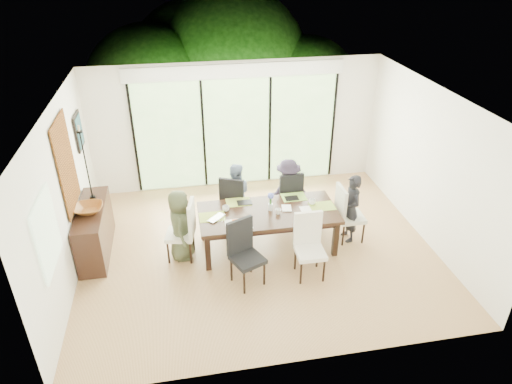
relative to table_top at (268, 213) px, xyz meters
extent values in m
cube|color=#97663C|center=(-0.17, -0.02, -0.71)|extent=(6.00, 5.00, 0.01)
cube|color=white|center=(-0.17, -0.02, 2.00)|extent=(6.00, 5.00, 0.01)
cube|color=white|center=(-0.17, 2.49, 0.65)|extent=(6.00, 0.02, 2.70)
cube|color=beige|center=(-0.17, -2.53, 0.65)|extent=(6.00, 0.02, 2.70)
cube|color=white|center=(-3.18, -0.02, 0.65)|extent=(0.02, 5.00, 2.70)
cube|color=white|center=(2.84, -0.02, 0.65)|extent=(0.02, 5.00, 2.70)
cube|color=#598C3F|center=(-0.17, 2.45, 0.50)|extent=(4.20, 0.02, 2.30)
cube|color=white|center=(-0.17, 2.44, 1.80)|extent=(4.40, 0.06, 0.28)
cube|color=black|center=(-2.27, 2.44, 0.50)|extent=(0.05, 0.04, 2.30)
cube|color=black|center=(-0.87, 2.44, 0.50)|extent=(0.05, 0.04, 2.30)
cube|color=black|center=(0.53, 2.44, 0.50)|extent=(0.05, 0.04, 2.30)
cube|color=black|center=(1.93, 2.44, 0.50)|extent=(0.05, 0.04, 2.30)
cube|color=#8CAD7F|center=(-3.14, -1.22, 0.80)|extent=(0.02, 0.90, 1.00)
cube|color=brown|center=(-0.17, 3.38, -0.75)|extent=(6.00, 1.80, 0.10)
cube|color=brown|center=(-0.17, 4.18, -0.15)|extent=(6.00, 0.08, 0.06)
sphere|color=#14380F|center=(-1.97, 5.18, 0.74)|extent=(3.20, 3.20, 3.20)
sphere|color=#14380F|center=(0.23, 5.78, 1.10)|extent=(4.00, 4.00, 4.00)
sphere|color=#14380F|center=(2.03, 4.98, 0.56)|extent=(2.80, 2.80, 2.80)
sphere|color=#14380F|center=(-0.77, 6.48, 0.92)|extent=(3.60, 3.60, 3.60)
cube|color=black|center=(0.00, 0.00, 0.00)|extent=(2.35, 1.08, 0.06)
cube|color=black|center=(0.00, 0.00, -0.09)|extent=(2.15, 0.88, 0.10)
cube|color=black|center=(-1.08, -0.43, -0.37)|extent=(0.09, 0.09, 0.67)
cube|color=black|center=(1.08, -0.43, -0.37)|extent=(0.09, 0.09, 0.67)
cube|color=black|center=(-1.08, 0.43, -0.37)|extent=(0.09, 0.09, 0.67)
cube|color=black|center=(1.08, 0.43, -0.37)|extent=(0.09, 0.09, 0.67)
imported|color=#434B32|center=(-1.48, 0.00, -0.07)|extent=(0.42, 0.62, 1.26)
imported|color=black|center=(1.48, 0.00, -0.07)|extent=(0.43, 0.62, 1.26)
imported|color=#778CAD|center=(-0.45, 0.83, -0.07)|extent=(0.62, 0.42, 1.26)
imported|color=#272030|center=(0.55, 0.83, -0.07)|extent=(0.65, 0.49, 1.26)
cube|color=#95A83C|center=(-0.95, 0.00, 0.03)|extent=(0.43, 0.31, 0.01)
cube|color=#8CA43A|center=(0.95, 0.00, 0.03)|extent=(0.43, 0.31, 0.01)
cube|color=#96AB3D|center=(-0.45, 0.40, 0.03)|extent=(0.43, 0.31, 0.01)
cube|color=#86B942|center=(0.55, 0.40, 0.03)|extent=(0.43, 0.31, 0.01)
cube|color=white|center=(-0.55, -0.30, 0.03)|extent=(0.43, 0.31, 0.01)
cube|color=black|center=(-0.35, 0.35, 0.04)|extent=(0.25, 0.18, 0.01)
cube|color=black|center=(0.50, 0.35, 0.04)|extent=(0.23, 0.17, 0.01)
cube|color=white|center=(0.70, -0.05, 0.03)|extent=(0.29, 0.22, 0.00)
cube|color=white|center=(-0.55, -0.30, 0.05)|extent=(0.25, 0.25, 0.02)
cube|color=#E45B1A|center=(-0.55, -0.30, 0.06)|extent=(0.20, 0.20, 0.01)
cylinder|color=silver|center=(0.05, 0.05, 0.09)|extent=(0.08, 0.08, 0.12)
cylinder|color=#337226|center=(0.05, 0.05, 0.21)|extent=(0.04, 0.04, 0.16)
sphere|color=#5564D5|center=(0.05, 0.05, 0.30)|extent=(0.11, 0.11, 0.11)
imported|color=silver|center=(-0.85, -0.10, 0.04)|extent=(0.38, 0.37, 0.03)
imported|color=white|center=(-0.70, 0.15, 0.08)|extent=(0.17, 0.17, 0.09)
imported|color=white|center=(0.15, -0.10, 0.07)|extent=(0.13, 0.13, 0.09)
imported|color=white|center=(0.80, 0.10, 0.08)|extent=(0.13, 0.13, 0.09)
imported|color=white|center=(0.25, 0.05, 0.04)|extent=(0.20, 0.24, 0.02)
cube|color=black|center=(-2.93, 0.41, -0.27)|extent=(0.43, 1.54, 0.87)
imported|color=brown|center=(-2.93, 0.31, 0.22)|extent=(0.46, 0.46, 0.11)
cylinder|color=black|center=(-2.93, 0.76, 0.18)|extent=(0.10, 0.10, 0.04)
cylinder|color=black|center=(-2.93, 0.76, 0.79)|extent=(0.02, 0.02, 1.20)
cylinder|color=black|center=(-2.93, 0.76, 1.38)|extent=(0.10, 0.10, 0.03)
cylinder|color=silver|center=(-2.93, 0.76, 1.44)|extent=(0.03, 0.03, 0.10)
cube|color=#914815|center=(-3.14, 0.38, 1.00)|extent=(0.02, 1.00, 1.50)
cube|color=black|center=(-3.14, 1.68, 1.05)|extent=(0.03, 0.55, 0.65)
cube|color=#163E48|center=(-3.12, 1.68, 1.05)|extent=(0.01, 0.45, 0.55)
camera|label=1|loc=(-1.38, -6.42, 4.08)|focal=32.00mm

